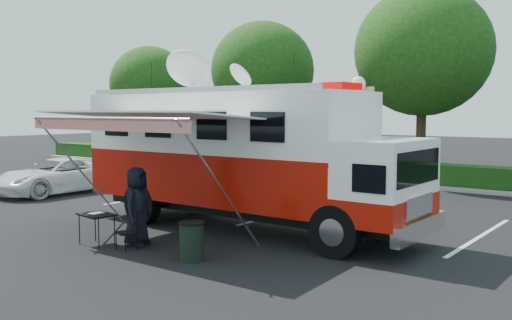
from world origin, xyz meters
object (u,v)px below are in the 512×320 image
Objects in this scene: command_truck at (243,155)px; white_suv at (58,193)px; folding_table at (97,216)px; trash_bin at (192,241)px.

white_suv is (-10.13, 0.91, -2.07)m from command_truck.
command_truck reaches higher than white_suv.
white_suv is at bearing 151.68° from folding_table.
trash_bin is at bearing 6.31° from folding_table.
command_truck is 11.64× the size of trash_bin.
folding_table is 1.15× the size of trash_bin.
folding_table is at bearing -114.79° from command_truck.
trash_bin is (11.34, -4.23, 0.44)m from white_suv.
trash_bin is at bearing -70.02° from command_truck.
white_suv is 5.82× the size of trash_bin.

